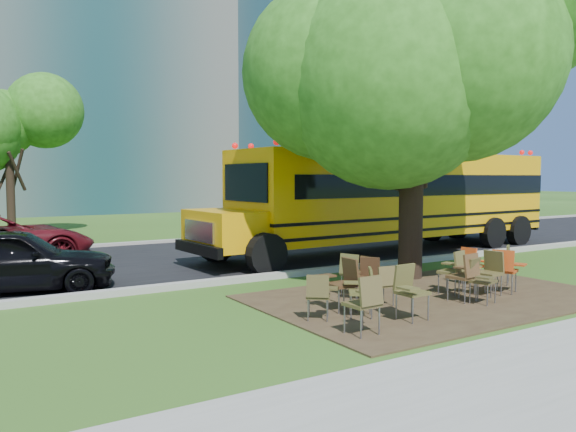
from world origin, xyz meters
TOP-DOWN VIEW (x-y plane):
  - ground at (0.00, 0.00)m, footprint 160.00×160.00m
  - dirt_patch at (1.00, -0.50)m, footprint 7.00×4.50m
  - asphalt_road at (0.00, 7.00)m, footprint 80.00×8.00m
  - kerb_near at (0.00, 3.00)m, footprint 80.00×0.25m
  - kerb_far at (0.00, 11.10)m, footprint 80.00×0.25m
  - building_right at (24.00, 38.00)m, footprint 30.00×16.00m
  - bg_tree_2 at (-5.00, 16.00)m, footprint 4.80×4.80m
  - bg_tree_3 at (8.00, 14.00)m, footprint 5.60×5.60m
  - bg_tree_4 at (16.00, 13.00)m, footprint 5.00×5.00m
  - main_tree at (2.10, 1.31)m, footprint 7.20×7.20m
  - school_bus at (5.19, 5.09)m, footprint 13.03×3.59m
  - chair_0 at (-1.90, -1.91)m, footprint 0.62×0.59m
  - chair_1 at (-2.00, -0.83)m, footprint 0.69×0.55m
  - chair_2 at (-1.22, -1.03)m, footprint 0.59×0.74m
  - chair_3 at (-0.70, -1.57)m, footprint 0.62×0.58m
  - chair_4 at (1.19, -1.13)m, footprint 0.64×0.64m
  - chair_5 at (1.29, -1.38)m, footprint 0.59×0.63m
  - chair_6 at (2.03, -0.99)m, footprint 0.60×0.61m
  - chair_7 at (2.50, -1.04)m, footprint 0.74×0.63m
  - chair_8 at (-1.22, -0.45)m, footprint 0.56×0.63m
  - chair_9 at (-0.31, -0.01)m, footprint 0.71×0.57m
  - chair_10 at (0.13, 0.37)m, footprint 0.53×0.53m
  - chair_11 at (1.53, -0.55)m, footprint 0.63×0.68m
  - chair_12 at (2.62, -0.10)m, footprint 0.53×0.57m
  - chair_13 at (3.27, -0.37)m, footprint 0.60×0.75m
  - chair_14 at (-0.37, -0.59)m, footprint 0.55×0.46m
  - chair_15 at (-0.32, 0.40)m, footprint 0.69×0.60m
  - black_car at (-6.09, 4.40)m, footprint 4.32×2.48m

SIDE VIEW (x-z plane):
  - ground at x=0.00m, z-range 0.00..0.00m
  - dirt_patch at x=1.00m, z-range 0.00..0.03m
  - asphalt_road at x=0.00m, z-range 0.00..0.04m
  - kerb_near at x=0.00m, z-range 0.00..0.14m
  - kerb_far at x=0.00m, z-range 0.00..0.14m
  - chair_14 at x=-0.37m, z-range 0.09..0.87m
  - chair_10 at x=0.13m, z-range 0.09..0.89m
  - chair_1 at x=-2.00m, z-range 0.10..0.90m
  - chair_9 at x=-0.31m, z-range 0.10..0.94m
  - chair_12 at x=2.62m, z-range 0.10..0.97m
  - chair_5 at x=1.29m, z-range 0.10..0.97m
  - chair_2 at x=-1.22m, z-range 0.10..0.98m
  - chair_15 at x=-0.32m, z-range 0.10..0.99m
  - chair_13 at x=3.27m, z-range 0.11..1.01m
  - chair_11 at x=1.53m, z-range 0.11..1.03m
  - chair_6 at x=2.03m, z-range 0.11..1.03m
  - chair_7 at x=2.50m, z-range 0.11..1.04m
  - chair_3 at x=-0.70m, z-range 0.11..1.05m
  - chair_0 at x=-1.90m, z-range 0.11..1.06m
  - chair_8 at x=-1.22m, z-range 0.11..1.07m
  - chair_4 at x=1.19m, z-range 0.11..1.08m
  - black_car at x=-6.09m, z-range 0.00..1.38m
  - school_bus at x=5.19m, z-range 0.25..3.40m
  - bg_tree_2 at x=-5.00m, z-range 0.90..7.52m
  - bg_tree_4 at x=16.00m, z-range 0.92..7.77m
  - bg_tree_3 at x=8.00m, z-range 1.11..8.95m
  - main_tree at x=2.10m, z-range 0.82..9.69m
  - building_right at x=24.00m, z-range 0.00..25.00m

